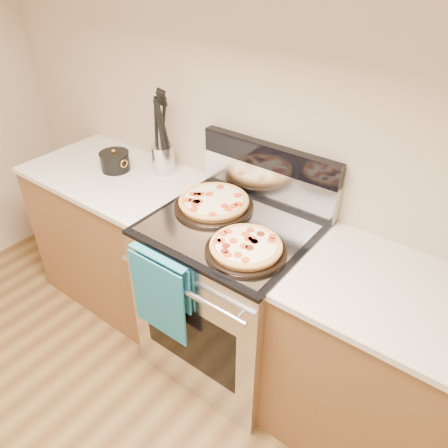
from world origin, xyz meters
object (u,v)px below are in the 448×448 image
Objects in this scene: pepperoni_pizza_front at (246,247)px; saucepan at (115,162)px; utensil_crock at (163,159)px; range_body at (230,298)px; pepperoni_pizza_back at (214,203)px.

pepperoni_pizza_front is 1.07m from saucepan.
range_body is at bearing -18.94° from utensil_crock.
saucepan is at bearing -147.50° from utensil_crock.
utensil_crock reaches higher than pepperoni_pizza_front.
utensil_crock is at bearing 32.50° from saucepan.
utensil_crock is (-0.48, 0.15, 0.04)m from pepperoni_pizza_back.
pepperoni_pizza_back is (-0.16, 0.07, 0.50)m from range_body.
pepperoni_pizza_back reaches higher than pepperoni_pizza_front.
saucepan is at bearing 175.58° from range_body.
pepperoni_pizza_back is at bearing -17.26° from utensil_crock.
range_body is 1.02m from saucepan.
utensil_crock is 0.29m from saucepan.
pepperoni_pizza_back is 2.37× the size of saucepan.
pepperoni_pizza_front is (0.33, -0.20, -0.00)m from pepperoni_pizza_back.
pepperoni_pizza_back reaches higher than range_body.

